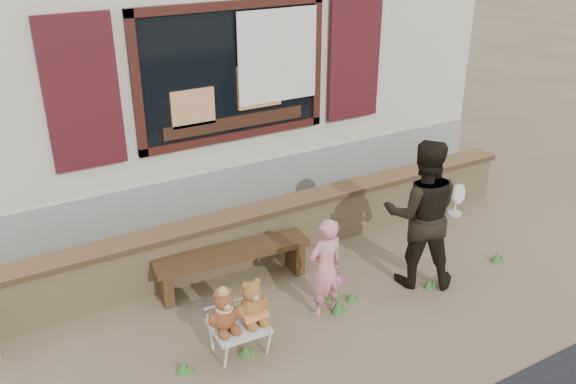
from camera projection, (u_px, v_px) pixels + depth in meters
ground at (315, 294)px, 6.74m from camera, size 80.00×80.00×0.00m
shopfront at (163, 41)px, 9.42m from camera, size 8.04×5.13×4.00m
brick_wall at (272, 229)px, 7.38m from camera, size 7.10×0.36×0.67m
bench at (232, 259)px, 6.77m from camera, size 1.78×0.54×0.45m
folding_chair at (239, 327)px, 5.75m from camera, size 0.53×0.47×0.31m
teddy_bear_left at (224, 309)px, 5.58m from camera, size 0.33×0.29×0.44m
teddy_bear_right at (252, 300)px, 5.70m from camera, size 0.35×0.31×0.46m
child at (326, 268)px, 6.19m from camera, size 0.42×0.28×1.11m
adult at (421, 214)px, 6.62m from camera, size 1.05×1.00×1.71m
fan_right at (456, 199)px, 8.39m from camera, size 0.30×0.19×0.46m
grass_tufts at (308, 318)px, 6.24m from camera, size 5.23×0.52×0.16m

